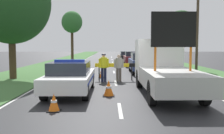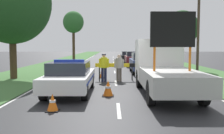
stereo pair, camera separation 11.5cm
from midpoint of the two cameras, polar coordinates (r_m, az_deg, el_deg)
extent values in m
plane|color=#28282B|center=(11.39, 0.91, -5.89)|extent=(160.00, 160.00, 0.00)
cube|color=silver|center=(8.60, 1.38, -9.35)|extent=(0.12, 2.07, 0.01)
cube|color=silver|center=(14.64, 0.60, -3.51)|extent=(0.12, 2.07, 0.01)
cube|color=silver|center=(20.74, 0.28, -1.09)|extent=(0.12, 2.07, 0.01)
cube|color=silver|center=(26.87, 0.10, 0.22)|extent=(0.12, 2.07, 0.01)
cube|color=silver|center=(33.00, -0.01, 1.05)|extent=(0.12, 2.07, 0.01)
cube|color=silver|center=(39.14, -0.08, 1.62)|extent=(0.12, 2.07, 0.01)
cube|color=silver|center=(45.29, -0.14, 2.03)|extent=(0.12, 2.07, 0.01)
cube|color=silver|center=(51.43, -0.18, 2.35)|extent=(0.12, 2.07, 0.01)
cube|color=silver|center=(26.39, -8.60, 0.09)|extent=(0.10, 62.09, 0.01)
cube|color=silver|center=(26.47, 8.81, 0.10)|extent=(0.10, 62.09, 0.01)
cube|color=#427038|center=(31.87, -11.66, 0.85)|extent=(4.70, 120.00, 0.03)
cube|color=#427038|center=(31.98, 11.66, 0.86)|extent=(4.70, 120.00, 0.03)
cube|color=white|center=(11.58, -9.31, -2.68)|extent=(1.82, 4.77, 0.56)
cube|color=#282D38|center=(11.38, -9.45, -0.14)|extent=(1.61, 2.20, 0.50)
cylinder|color=black|center=(13.20, -11.71, -3.04)|extent=(0.24, 0.68, 0.68)
cylinder|color=black|center=(12.98, -4.83, -3.09)|extent=(0.24, 0.68, 0.68)
cylinder|color=black|center=(10.35, -14.91, -5.22)|extent=(0.24, 0.68, 0.68)
cylinder|color=black|center=(10.07, -6.10, -5.36)|extent=(0.24, 0.68, 0.68)
cube|color=#1E38C6|center=(11.36, -9.47, 1.37)|extent=(1.28, 0.24, 0.10)
cube|color=#193399|center=(11.58, -9.31, -2.55)|extent=(1.83, 3.91, 0.10)
cube|color=black|center=(13.97, -7.78, -1.64)|extent=(1.00, 0.08, 0.33)
cube|color=white|center=(13.16, 9.70, 1.71)|extent=(2.07, 1.92, 1.93)
cube|color=#232833|center=(14.07, 9.04, 3.32)|extent=(1.76, 0.04, 0.85)
cube|color=#B2B2AD|center=(10.19, 12.72, -2.73)|extent=(2.07, 4.26, 0.68)
cylinder|color=#D16619|center=(9.99, 9.06, 1.72)|extent=(0.09, 0.09, 0.90)
cylinder|color=#D16619|center=(10.30, 16.42, 1.68)|extent=(0.09, 0.09, 0.90)
cube|color=black|center=(10.13, 12.91, 7.97)|extent=(1.67, 0.12, 1.32)
cylinder|color=black|center=(13.11, 5.69, -2.50)|extent=(0.24, 0.91, 0.91)
cylinder|color=black|center=(13.43, 13.49, -2.44)|extent=(0.24, 0.91, 0.91)
cylinder|color=black|center=(9.24, 8.32, -5.55)|extent=(0.24, 0.91, 0.91)
cylinder|color=black|center=(9.69, 19.14, -5.28)|extent=(0.24, 0.91, 0.91)
cylinder|color=black|center=(15.77, -3.03, -1.46)|extent=(0.07, 0.07, 0.81)
cylinder|color=black|center=(15.81, 4.13, -1.45)|extent=(0.07, 0.07, 0.81)
cube|color=yellow|center=(15.73, -3.19, 0.41)|extent=(0.41, 0.08, 0.23)
cube|color=black|center=(15.71, -1.69, 0.41)|extent=(0.41, 0.08, 0.23)
cube|color=yellow|center=(15.71, -0.19, 0.41)|extent=(0.41, 0.08, 0.23)
cube|color=black|center=(15.72, 1.31, 0.41)|extent=(0.41, 0.08, 0.23)
cube|color=yellow|center=(15.74, 2.80, 0.41)|extent=(0.41, 0.08, 0.23)
cube|color=black|center=(15.77, 4.29, 0.41)|extent=(0.41, 0.08, 0.23)
cylinder|color=#191E38|center=(15.14, -2.35, -1.71)|extent=(0.15, 0.15, 0.81)
cylinder|color=#191E38|center=(15.14, -1.71, -1.71)|extent=(0.15, 0.15, 0.81)
cylinder|color=yellow|center=(15.08, -2.04, 0.98)|extent=(0.37, 0.37, 0.61)
cylinder|color=yellow|center=(15.09, -2.92, 0.86)|extent=(0.12, 0.12, 0.52)
cylinder|color=yellow|center=(15.07, -1.16, 0.86)|extent=(0.12, 0.12, 0.52)
sphere|color=tan|center=(15.06, -2.04, 2.53)|extent=(0.21, 0.21, 0.21)
cylinder|color=#141933|center=(15.05, -2.04, 2.75)|extent=(0.24, 0.24, 0.05)
cylinder|color=brown|center=(15.35, 0.97, -1.67)|extent=(0.15, 0.15, 0.78)
cylinder|color=brown|center=(15.36, 1.57, -1.67)|extent=(0.15, 0.15, 0.78)
cylinder|color=#B2AD9E|center=(15.29, 1.27, 0.89)|extent=(0.36, 0.36, 0.59)
cylinder|color=#B2AD9E|center=(15.29, 0.44, 0.78)|extent=(0.12, 0.12, 0.50)
cylinder|color=#B2AD9E|center=(15.30, 2.11, 0.78)|extent=(0.12, 0.12, 0.50)
sphere|color=beige|center=(15.27, 1.28, 2.37)|extent=(0.20, 0.20, 0.20)
cube|color=black|center=(15.05, -10.52, -3.32)|extent=(0.50, 0.50, 0.03)
cone|color=orange|center=(15.01, -10.54, -2.01)|extent=(0.43, 0.43, 0.66)
cylinder|color=white|center=(15.01, -10.54, -1.88)|extent=(0.24, 0.24, 0.09)
cube|color=black|center=(8.65, -12.88, -9.30)|extent=(0.41, 0.41, 0.03)
cone|color=orange|center=(8.59, -12.92, -7.47)|extent=(0.35, 0.35, 0.54)
cylinder|color=white|center=(8.58, -12.92, -7.29)|extent=(0.20, 0.20, 0.08)
cube|color=black|center=(17.03, -2.59, -2.32)|extent=(0.36, 0.36, 0.03)
cone|color=orange|center=(17.00, -2.59, -1.48)|extent=(0.30, 0.30, 0.47)
cylinder|color=white|center=(17.00, -2.59, -1.41)|extent=(0.17, 0.17, 0.07)
cube|color=black|center=(10.89, -1.04, -6.30)|extent=(0.48, 0.48, 0.03)
cone|color=orange|center=(10.83, -1.04, -4.57)|extent=(0.41, 0.41, 0.64)
cylinder|color=white|center=(10.82, -1.04, -4.40)|extent=(0.23, 0.23, 0.09)
cube|color=navy|center=(20.13, 6.38, 0.65)|extent=(1.80, 4.36, 0.72)
cube|color=#282D38|center=(19.97, 6.44, 2.37)|extent=(1.59, 2.00, 0.50)
cylinder|color=black|center=(21.43, 3.87, -0.05)|extent=(0.24, 0.65, 0.65)
cylinder|color=black|center=(21.60, 8.01, -0.05)|extent=(0.24, 0.65, 0.65)
cylinder|color=black|center=(18.74, 4.49, -0.73)|extent=(0.24, 0.65, 0.65)
cylinder|color=black|center=(18.94, 9.21, -0.72)|extent=(0.24, 0.65, 0.65)
cube|color=maroon|center=(26.91, 4.54, 1.71)|extent=(1.85, 3.94, 0.62)
cube|color=#282D38|center=(26.77, 4.57, 2.87)|extent=(1.62, 1.81, 0.48)
cylinder|color=black|center=(28.09, 2.69, 1.21)|extent=(0.24, 0.79, 0.79)
cylinder|color=black|center=(28.22, 5.95, 1.20)|extent=(0.24, 0.79, 0.79)
cylinder|color=black|center=(25.66, 2.99, 0.88)|extent=(0.24, 0.79, 0.79)
cylinder|color=black|center=(25.80, 6.55, 0.88)|extent=(0.24, 0.79, 0.79)
cube|color=black|center=(33.13, 3.20, 2.16)|extent=(1.87, 4.58, 0.59)
cube|color=#282D38|center=(32.98, 3.22, 3.04)|extent=(1.64, 2.11, 0.44)
cylinder|color=black|center=(34.52, 1.70, 1.77)|extent=(0.24, 0.68, 0.68)
cylinder|color=black|center=(34.62, 4.39, 1.77)|extent=(0.24, 0.68, 0.68)
cylinder|color=black|center=(31.69, 1.90, 1.51)|extent=(0.24, 0.68, 0.68)
cylinder|color=black|center=(31.80, 4.83, 1.51)|extent=(0.24, 0.68, 0.68)
cylinder|color=#42301E|center=(36.64, -8.74, 4.68)|extent=(0.37, 0.37, 4.25)
ellipsoid|color=#2D662D|center=(36.79, -8.80, 9.65)|extent=(2.84, 2.84, 2.98)
cylinder|color=#42301E|center=(17.46, -21.02, 2.30)|extent=(0.43, 0.43, 2.92)
ellipsoid|color=#1E471E|center=(17.65, -21.34, 13.00)|extent=(4.86, 4.86, 5.10)
cylinder|color=#42301E|center=(23.28, 14.49, 2.48)|extent=(0.37, 0.37, 2.51)
ellipsoid|color=#1E471E|center=(23.31, 14.61, 8.20)|extent=(2.85, 2.85, 3.00)
cylinder|color=#473828|center=(21.40, 17.94, 8.34)|extent=(0.20, 0.20, 7.08)
camera|label=1|loc=(0.06, -90.27, -0.02)|focal=42.00mm
camera|label=2|loc=(0.06, 89.73, 0.02)|focal=42.00mm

